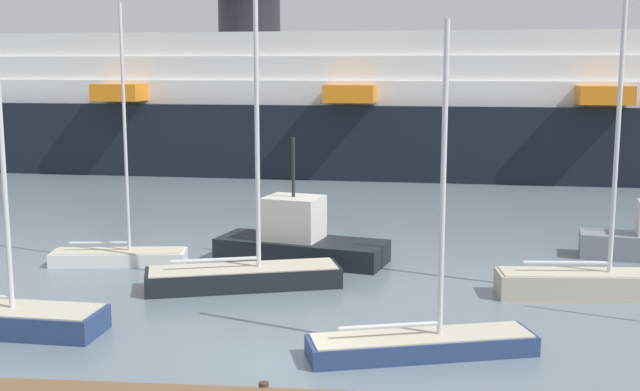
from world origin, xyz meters
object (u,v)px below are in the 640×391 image
sailboat_2 (594,279)px  cruise_ship (469,109)px  sailboat_3 (119,253)px  fishing_boat_1 (299,239)px  sailboat_4 (422,339)px  sailboat_5 (244,273)px

sailboat_2 → cruise_ship: bearing=88.9°
sailboat_3 → fishing_boat_1: size_ratio=1.41×
sailboat_3 → sailboat_4: sailboat_3 is taller
sailboat_3 → fishing_boat_1: (7.16, 1.27, 0.41)m
sailboat_2 → sailboat_4: 8.75m
sailboat_5 → fishing_boat_1: (1.52, 4.19, 0.34)m
sailboat_2 → cruise_ship: 33.56m
sailboat_3 → sailboat_4: 15.00m
sailboat_2 → sailboat_4: bearing=-137.8°
sailboat_4 → fishing_boat_1: size_ratio=1.24×
sailboat_4 → sailboat_2: bearing=30.2°
sailboat_5 → sailboat_3: bearing=136.6°
sailboat_4 → fishing_boat_1: bearing=98.6°
sailboat_4 → sailboat_5: bearing=119.0°
sailboat_3 → cruise_ship: 34.84m
sailboat_3 → fishing_boat_1: sailboat_3 is taller
sailboat_3 → sailboat_4: (11.83, -9.22, -0.02)m
sailboat_3 → sailboat_5: 6.36m
sailboat_4 → fishing_boat_1: sailboat_4 is taller
sailboat_3 → sailboat_2: bearing=-16.5°
fishing_boat_1 → cruise_ship: size_ratio=0.08×
sailboat_4 → fishing_boat_1: (-4.67, 10.50, 0.43)m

